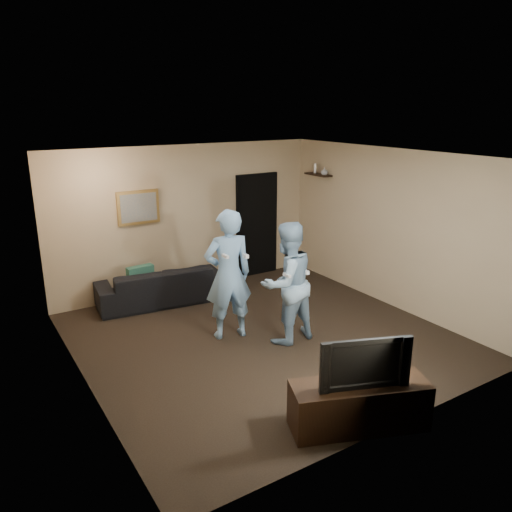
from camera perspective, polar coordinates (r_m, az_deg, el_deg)
ground at (r=7.37m, az=0.82°, el=-9.25°), size 5.00×5.00×0.00m
ceiling at (r=6.65m, az=0.92°, el=11.31°), size 5.00×5.00×0.04m
wall_back at (r=9.03m, az=-7.83°, el=4.29°), size 5.00×0.04×2.60m
wall_front at (r=5.11m, az=16.43°, el=-6.24°), size 5.00×0.04×2.60m
wall_left at (r=5.98m, az=-19.69°, el=-3.14°), size 0.04×5.00×2.60m
wall_right at (r=8.48m, az=15.21°, el=3.02°), size 0.04×5.00×2.60m
sofa at (r=8.66m, az=-10.88°, el=-3.25°), size 2.20×1.07×0.62m
throw_pillow at (r=8.50m, az=-13.04°, el=-2.56°), size 0.45×0.18×0.44m
painting_frame at (r=8.62m, az=-13.30°, el=5.43°), size 0.72×0.05×0.57m
painting_canvas at (r=8.60m, az=-13.24°, el=5.40°), size 0.62×0.01×0.47m
doorway at (r=9.74m, az=0.10°, el=3.56°), size 0.90×0.06×2.00m
light_switch at (r=9.38m, az=-3.03°, el=4.89°), size 0.08×0.02×0.12m
wall_shelf at (r=9.57m, az=7.11°, el=9.22°), size 0.20×0.60×0.03m
shelf_vase at (r=9.42m, az=7.82°, el=9.58°), size 0.16×0.16×0.14m
shelf_figurine at (r=9.63m, az=6.77°, el=9.91°), size 0.06×0.06×0.18m
tv_console at (r=5.52m, az=11.69°, el=-16.37°), size 1.50×0.96×0.51m
television at (r=5.25m, az=12.04°, el=-11.53°), size 0.93×0.46×0.55m
wii_player_left at (r=7.06m, az=-3.20°, el=-2.15°), size 0.77×0.58×1.89m
wii_player_right at (r=6.96m, az=3.55°, el=-3.09°), size 0.90×0.73×1.74m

